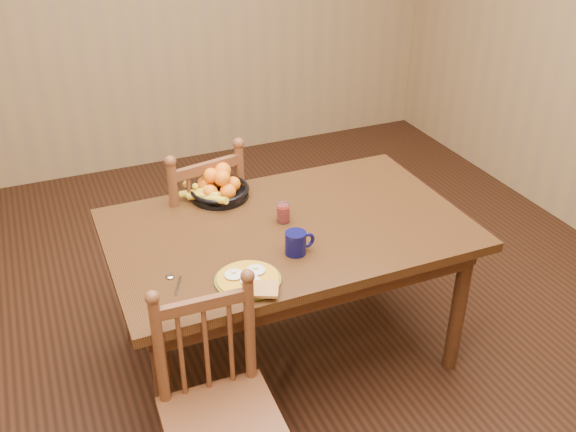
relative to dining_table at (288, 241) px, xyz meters
name	(u,v)px	position (x,y,z in m)	size (l,w,h in m)	color
room	(288,98)	(0.00, 0.00, 0.68)	(4.52, 5.02, 2.72)	black
dining_table	(288,241)	(0.00, 0.00, 0.00)	(1.60, 1.00, 0.75)	black
chair_far	(198,229)	(-0.27, 0.57, -0.19)	(0.52, 0.50, 0.98)	#492815
chair_near	(220,412)	(-0.55, -0.65, -0.22)	(0.43, 0.41, 0.91)	#492815
breakfast_plate	(249,279)	(-0.31, -0.34, 0.10)	(0.26, 0.30, 0.04)	#59601E
fork	(258,277)	(-0.27, -0.32, 0.09)	(0.03, 0.18, 0.00)	silver
spoon	(172,279)	(-0.58, -0.21, 0.09)	(0.06, 0.15, 0.01)	silver
coffee_mug	(297,243)	(-0.05, -0.22, 0.14)	(0.13, 0.09, 0.10)	#090A34
juice_glass	(283,213)	(-0.01, 0.04, 0.13)	(0.06, 0.06, 0.09)	silver
fruit_bowl	(218,187)	(-0.21, 0.38, 0.14)	(0.32, 0.32, 0.17)	black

